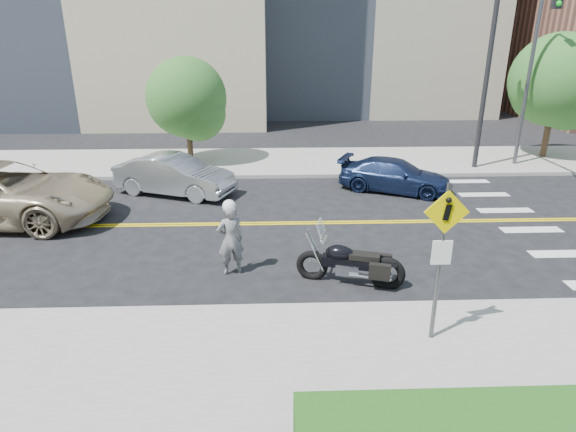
% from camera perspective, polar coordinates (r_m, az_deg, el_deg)
% --- Properties ---
extents(ground_plane, '(120.00, 120.00, 0.00)m').
position_cam_1_polar(ground_plane, '(14.91, -6.75, -0.95)').
color(ground_plane, black).
rests_on(ground_plane, ground).
extents(sidewalk_near, '(60.00, 5.00, 0.15)m').
position_cam_1_polar(sidewalk_near, '(8.38, -10.81, -19.58)').
color(sidewalk_near, '#9E9B91').
rests_on(sidewalk_near, ground_plane).
extents(sidewalk_far, '(60.00, 5.00, 0.15)m').
position_cam_1_polar(sidewalk_far, '(22.02, -5.30, 6.40)').
color(sidewalk_far, '#9E9B91').
rests_on(sidewalk_far, ground_plane).
extents(lamp_post, '(0.16, 0.16, 8.00)m').
position_cam_1_polar(lamp_post, '(23.03, 26.77, 15.29)').
color(lamp_post, '#4C4C51').
rests_on(lamp_post, sidewalk_far).
extents(traffic_light, '(0.28, 4.50, 7.00)m').
position_cam_1_polar(traffic_light, '(20.84, 23.83, 16.83)').
color(traffic_light, black).
rests_on(traffic_light, sidewalk_far).
extents(pedestrian_sign, '(0.78, 0.08, 3.00)m').
position_cam_1_polar(pedestrian_sign, '(8.78, 17.76, -3.74)').
color(pedestrian_sign, '#4C4C51').
rests_on(pedestrian_sign, sidewalk_near).
extents(motorcyclist, '(0.74, 0.60, 1.88)m').
position_cam_1_polar(motorcyclist, '(11.54, -6.82, -2.52)').
color(motorcyclist, '#ADADB2').
rests_on(motorcyclist, ground).
extents(motorcycle, '(2.55, 1.40, 1.48)m').
position_cam_1_polar(motorcycle, '(11.15, 7.45, -4.48)').
color(motorcycle, black).
rests_on(motorcycle, ground).
extents(suv, '(6.75, 3.44, 1.83)m').
position_cam_1_polar(suv, '(17.17, -30.86, 2.34)').
color(suv, '#C0AC8D').
rests_on(suv, ground).
extents(parked_car_silver, '(4.62, 3.00, 1.44)m').
position_cam_1_polar(parked_car_silver, '(17.89, -13.33, 4.73)').
color(parked_car_silver, '#989B9F').
rests_on(parked_car_silver, ground).
extents(parked_car_blue, '(4.44, 3.22, 1.19)m').
position_cam_1_polar(parked_car_blue, '(18.26, 12.58, 4.72)').
color(parked_car_blue, '#19274D').
rests_on(parked_car_blue, ground).
extents(tree_far_a, '(3.42, 3.42, 4.67)m').
position_cam_1_polar(tree_far_a, '(21.60, -11.93, 13.56)').
color(tree_far_a, '#382619').
rests_on(tree_far_a, ground).
extents(tree_far_b, '(4.07, 4.07, 5.63)m').
position_cam_1_polar(tree_far_b, '(25.15, 29.26, 13.85)').
color(tree_far_b, '#382619').
rests_on(tree_far_b, ground).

